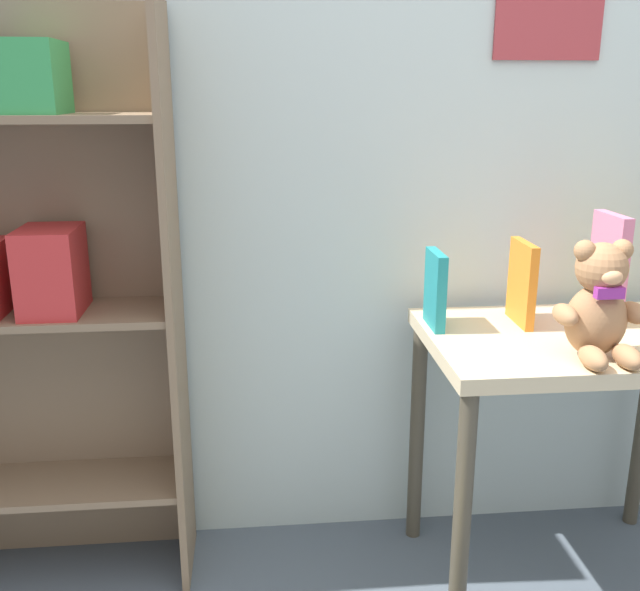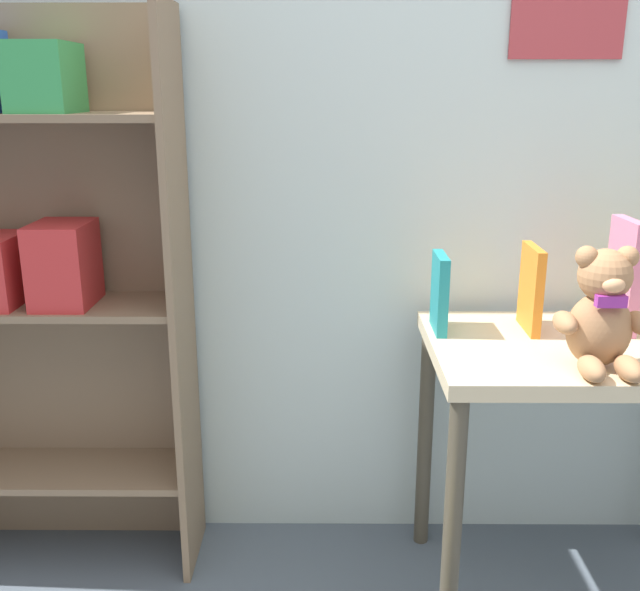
{
  "view_description": "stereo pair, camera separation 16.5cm",
  "coord_description": "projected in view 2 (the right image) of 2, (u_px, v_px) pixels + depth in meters",
  "views": [
    {
      "loc": [
        -0.49,
        -0.55,
        1.23
      ],
      "look_at": [
        -0.33,
        1.03,
        0.77
      ],
      "focal_mm": 40.0,
      "sensor_mm": 36.0,
      "label": 1
    },
    {
      "loc": [
        -0.32,
        -0.56,
        1.23
      ],
      "look_at": [
        -0.33,
        1.03,
        0.77
      ],
      "focal_mm": 40.0,
      "sensor_mm": 36.0,
      "label": 2
    }
  ],
  "objects": [
    {
      "name": "book_standing_pink",
      "position": [
        624.0,
        275.0,
        1.69
      ],
      "size": [
        0.03,
        0.15,
        0.27
      ],
      "primitive_type": "cube",
      "rotation": [
        0.0,
        0.0,
        0.02
      ],
      "color": "#D17093",
      "rests_on": "display_table"
    },
    {
      "name": "wall_back",
      "position": [
        453.0,
        82.0,
        1.78
      ],
      "size": [
        4.8,
        0.07,
        2.5
      ],
      "color": "silver",
      "rests_on": "ground_plane"
    },
    {
      "name": "bookshelf_side",
      "position": [
        36.0,
        267.0,
        1.78
      ],
      "size": [
        0.75,
        0.25,
        1.43
      ],
      "color": "#7F664C",
      "rests_on": "ground_plane"
    },
    {
      "name": "display_table",
      "position": [
        583.0,
        384.0,
        1.66
      ],
      "size": [
        0.72,
        0.49,
        0.67
      ],
      "color": "beige",
      "rests_on": "ground_plane"
    },
    {
      "name": "book_standing_teal",
      "position": [
        440.0,
        293.0,
        1.7
      ],
      "size": [
        0.03,
        0.13,
        0.19
      ],
      "primitive_type": "cube",
      "rotation": [
        0.0,
        0.0,
        -0.01
      ],
      "color": "teal",
      "rests_on": "display_table"
    },
    {
      "name": "book_standing_orange",
      "position": [
        531.0,
        289.0,
        1.7
      ],
      "size": [
        0.02,
        0.14,
        0.21
      ],
      "primitive_type": "cube",
      "rotation": [
        0.0,
        0.0,
        -0.01
      ],
      "color": "orange",
      "rests_on": "display_table"
    },
    {
      "name": "teddy_bear",
      "position": [
        602.0,
        314.0,
        1.46
      ],
      "size": [
        0.2,
        0.18,
        0.26
      ],
      "color": "#A8754C",
      "rests_on": "display_table"
    }
  ]
}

